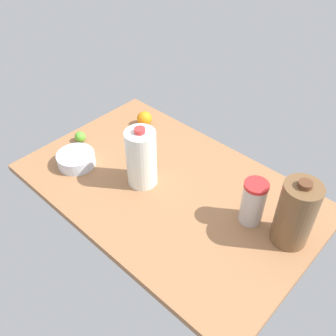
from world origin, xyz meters
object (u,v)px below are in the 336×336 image
at_px(milk_jug, 141,158).
at_px(mixing_bowl, 76,159).
at_px(tumbler_cup, 253,202).
at_px(orange_beside_bowl, 144,119).
at_px(lime_far_back, 80,137).
at_px(chocolate_milk_jug, 295,214).

height_order(milk_jug, mixing_bowl, milk_jug).
bearing_deg(tumbler_cup, milk_jug, -163.88).
distance_m(tumbler_cup, orange_beside_bowl, 0.74).
relative_size(mixing_bowl, tumbler_cup, 0.89).
xyz_separation_m(milk_jug, tumbler_cup, (0.44, 0.13, -0.03)).
height_order(milk_jug, lime_far_back, milk_jug).
bearing_deg(orange_beside_bowl, mixing_bowl, -90.43).
bearing_deg(mixing_bowl, milk_jug, 22.77).
height_order(chocolate_milk_jug, orange_beside_bowl, chocolate_milk_jug).
xyz_separation_m(tumbler_cup, orange_beside_bowl, (-0.72, 0.16, -0.05)).
relative_size(mixing_bowl, lime_far_back, 3.22).
bearing_deg(milk_jug, mixing_bowl, -157.23).
relative_size(lime_far_back, orange_beside_bowl, 0.69).
bearing_deg(lime_far_back, mixing_bowl, -42.75).
height_order(chocolate_milk_jug, lime_far_back, chocolate_milk_jug).
height_order(milk_jug, orange_beside_bowl, milk_jug).
height_order(chocolate_milk_jug, tumbler_cup, chocolate_milk_jug).
relative_size(milk_jug, tumbler_cup, 1.46).
bearing_deg(mixing_bowl, orange_beside_bowl, 89.57).
bearing_deg(tumbler_cup, mixing_bowl, -161.19).
xyz_separation_m(mixing_bowl, chocolate_milk_jug, (0.88, 0.27, 0.10)).
relative_size(milk_jug, mixing_bowl, 1.63).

